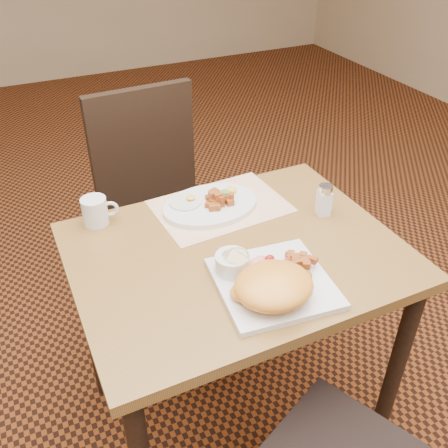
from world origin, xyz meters
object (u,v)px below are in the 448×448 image
salt_shaker (324,200)px  coffee_mug (96,211)px  plate_oval (210,205)px  plate_square (273,283)px  table (236,279)px  chair_far (158,202)px

salt_shaker → coffee_mug: (-0.64, 0.25, -0.01)m
plate_oval → coffee_mug: bearing=168.4°
plate_square → salt_shaker: salt_shaker is taller
table → coffee_mug: size_ratio=8.42×
plate_oval → coffee_mug: (-0.34, 0.07, 0.03)m
chair_far → plate_oval: bearing=93.1°
table → plate_square: (0.02, -0.17, 0.12)m
coffee_mug → chair_far: bearing=50.4°
plate_square → coffee_mug: 0.58m
plate_oval → coffee_mug: size_ratio=2.85×
table → plate_square: size_ratio=3.21×
plate_square → coffee_mug: (-0.34, 0.47, 0.03)m
plate_oval → coffee_mug: coffee_mug is taller
plate_square → plate_oval: bearing=89.8°
table → salt_shaker: salt_shaker is taller
table → coffee_mug: coffee_mug is taller
chair_far → coffee_mug: size_ratio=9.08×
table → plate_square: plate_square is taller
chair_far → plate_square: bearing=90.1°
table → salt_shaker: size_ratio=9.00×
table → salt_shaker: 0.36m
chair_far → salt_shaker: bearing=116.8°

